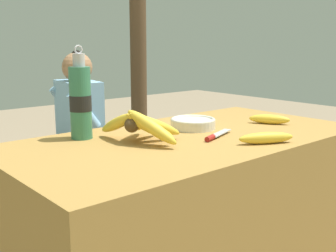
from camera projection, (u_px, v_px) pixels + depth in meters
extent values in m
cube|color=olive|center=(189.00, 231.00, 1.68)|extent=(1.40, 0.72, 0.78)
sphere|color=#4C381E|center=(132.00, 125.00, 1.47)|extent=(0.05, 0.05, 0.05)
ellipsoid|color=gold|center=(152.00, 127.00, 1.43)|extent=(0.12, 0.21, 0.14)
ellipsoid|color=gold|center=(150.00, 127.00, 1.46)|extent=(0.14, 0.17, 0.10)
ellipsoid|color=gold|center=(154.00, 124.00, 1.50)|extent=(0.22, 0.10, 0.12)
ellipsoid|color=gold|center=(143.00, 123.00, 1.53)|extent=(0.19, 0.10, 0.11)
ellipsoid|color=gold|center=(136.00, 122.00, 1.54)|extent=(0.18, 0.17, 0.13)
ellipsoid|color=gold|center=(118.00, 123.00, 1.53)|extent=(0.05, 0.21, 0.12)
cylinder|color=silver|center=(193.00, 124.00, 1.74)|extent=(0.19, 0.19, 0.04)
torus|color=silver|center=(193.00, 120.00, 1.74)|extent=(0.19, 0.19, 0.01)
cylinder|color=#337556|center=(81.00, 103.00, 1.54)|extent=(0.08, 0.08, 0.26)
cylinder|color=black|center=(81.00, 103.00, 1.54)|extent=(0.08, 0.08, 0.06)
cylinder|color=#ADADB2|center=(79.00, 60.00, 1.51)|extent=(0.04, 0.04, 0.05)
torus|color=#ADADB2|center=(78.00, 50.00, 1.50)|extent=(0.03, 0.01, 0.03)
ellipsoid|color=gold|center=(266.00, 138.00, 1.48)|extent=(0.20, 0.13, 0.04)
ellipsoid|color=gold|center=(269.00, 119.00, 1.84)|extent=(0.13, 0.17, 0.04)
cube|color=#BCBCC1|center=(220.00, 133.00, 1.61)|extent=(0.15, 0.08, 0.00)
cylinder|color=maroon|center=(209.00, 138.00, 1.52)|extent=(0.06, 0.04, 0.02)
cube|color=#4C3823|center=(37.00, 162.00, 2.54)|extent=(1.72, 0.32, 0.04)
cube|color=#4C3823|center=(149.00, 176.00, 2.98)|extent=(0.06, 0.06, 0.41)
cube|color=#4C3823|center=(129.00, 168.00, 3.16)|extent=(0.06, 0.06, 0.41)
cylinder|color=#232328|center=(48.00, 197.00, 2.52)|extent=(0.09, 0.09, 0.44)
cylinder|color=#232328|center=(65.00, 158.00, 2.54)|extent=(0.31, 0.13, 0.09)
cylinder|color=#232328|center=(39.00, 188.00, 2.67)|extent=(0.09, 0.09, 0.44)
cylinder|color=#232328|center=(55.00, 151.00, 2.69)|extent=(0.31, 0.13, 0.09)
cube|color=#84B7E0|center=(79.00, 117.00, 2.64)|extent=(0.25, 0.36, 0.46)
cylinder|color=#84B7E0|center=(84.00, 110.00, 2.48)|extent=(0.21, 0.09, 0.25)
cylinder|color=#84B7E0|center=(65.00, 104.00, 2.75)|extent=(0.21, 0.09, 0.25)
sphere|color=#9E704C|center=(77.00, 67.00, 2.58)|extent=(0.19, 0.19, 0.19)
sphere|color=black|center=(77.00, 56.00, 2.57)|extent=(0.07, 0.07, 0.07)
cylinder|color=#4C3823|center=(138.00, 37.00, 3.34)|extent=(0.13, 0.13, 2.34)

